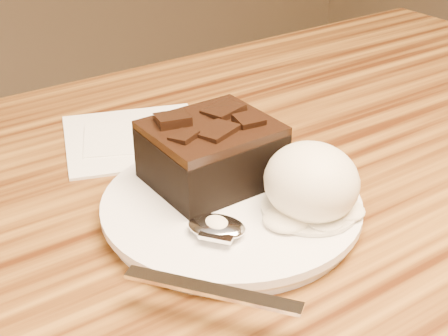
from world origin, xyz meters
TOP-DOWN VIEW (x-y plane):
  - plate at (0.01, 0.06)m, footprint 0.20×0.20m
  - brownie at (0.01, 0.09)m, footprint 0.10×0.08m
  - ice_cream_scoop at (0.05, 0.01)m, footprint 0.07×0.07m
  - melt_puddle at (0.05, 0.01)m, footprint 0.07×0.07m
  - spoon at (-0.02, 0.02)m, footprint 0.13×0.15m
  - napkin at (0.01, 0.22)m, footprint 0.17×0.17m
  - crumb_a at (-0.02, 0.08)m, footprint 0.01×0.01m
  - crumb_b at (0.06, 0.02)m, footprint 0.01×0.01m

SIDE VIEW (x-z plane):
  - napkin at x=0.01m, z-range 0.75..0.76m
  - plate at x=0.01m, z-range 0.75..0.77m
  - melt_puddle at x=0.05m, z-range 0.77..0.77m
  - crumb_b at x=0.06m, z-range 0.77..0.77m
  - crumb_a at x=-0.02m, z-range 0.77..0.77m
  - spoon at x=-0.02m, z-range 0.77..0.78m
  - brownie at x=0.01m, z-range 0.77..0.81m
  - ice_cream_scoop at x=0.05m, z-range 0.76..0.82m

